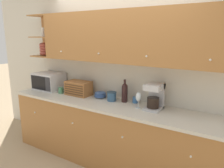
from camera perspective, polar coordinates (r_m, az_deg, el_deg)
The scene contains 14 objects.
ground_plane at distance 3.80m, azimuth 1.85°, elevation -17.47°, with size 24.00×24.00×0.00m, color tan.
wall_back at distance 3.36m, azimuth 2.27°, elevation 2.24°, with size 5.73×0.06×2.60m.
counter_unit at distance 3.34m, azimuth -0.89°, elevation -12.70°, with size 3.35×0.66×0.96m.
backsplash_panel at distance 3.34m, azimuth 1.96°, elevation 1.17°, with size 3.33×0.01×0.57m.
upper_cabinets at distance 3.06m, azimuth 3.08°, elevation 12.13°, with size 3.33×0.34×0.71m.
microwave at distance 4.04m, azimuth -16.15°, elevation 0.72°, with size 0.50×0.39×0.30m.
mug_blue_second at distance 3.73m, azimuth -13.19°, elevation -1.63°, with size 0.09×0.08×0.10m.
bread_box at distance 3.57m, azimuth -8.72°, elevation -1.08°, with size 0.41×0.25×0.23m.
bowl_stack_on_counter at distance 3.41m, azimuth -3.09°, elevation -2.78°, with size 0.19×0.19×0.09m.
storage_canister at distance 3.23m, azimuth -0.08°, elevation -3.24°, with size 0.14×0.14×0.13m.
wine_bottle at distance 3.16m, azimuth 3.33°, elevation -2.05°, with size 0.09×0.09×0.33m.
mug at distance 3.15m, azimuth 6.15°, elevation -4.17°, with size 0.09×0.08×0.09m.
wine_glass at distance 2.91m, azimuth 6.92°, elevation -3.52°, with size 0.07×0.07×0.22m.
coffee_maker at distance 2.91m, azimuth 11.07°, elevation -3.11°, with size 0.21×0.26×0.34m.
Camera 1 is at (1.65, -2.83, 1.92)m, focal length 35.00 mm.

